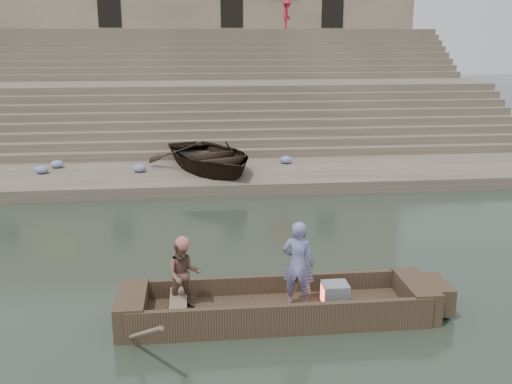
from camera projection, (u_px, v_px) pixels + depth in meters
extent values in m
plane|color=#283326|center=(72.00, 283.00, 11.89)|extent=(120.00, 120.00, 0.00)
cube|color=gray|center=(118.00, 179.00, 19.51)|extent=(32.00, 4.00, 0.40)
cube|color=gray|center=(136.00, 114.00, 26.38)|extent=(32.00, 3.00, 2.80)
cube|color=gray|center=(146.00, 77.00, 32.78)|extent=(32.00, 3.00, 5.20)
cube|color=gray|center=(125.00, 161.00, 21.62)|extent=(32.00, 0.50, 0.70)
cube|color=gray|center=(126.00, 154.00, 22.06)|extent=(32.00, 0.50, 1.00)
cube|color=gray|center=(127.00, 148.00, 22.50)|extent=(32.00, 0.50, 1.30)
cube|color=gray|center=(129.00, 142.00, 22.95)|extent=(32.00, 0.50, 1.60)
cube|color=gray|center=(130.00, 136.00, 23.39)|extent=(32.00, 0.50, 1.90)
cube|color=gray|center=(131.00, 130.00, 23.83)|extent=(32.00, 0.50, 2.20)
cube|color=gray|center=(132.00, 125.00, 24.27)|extent=(32.00, 0.50, 2.50)
cube|color=gray|center=(133.00, 120.00, 24.71)|extent=(32.00, 0.50, 2.80)
cube|color=gray|center=(139.00, 106.00, 28.02)|extent=(32.00, 0.50, 3.10)
cube|color=gray|center=(140.00, 102.00, 28.46)|extent=(32.00, 0.50, 3.40)
cube|color=gray|center=(141.00, 98.00, 28.90)|extent=(32.00, 0.50, 3.70)
cube|color=gray|center=(141.00, 94.00, 29.34)|extent=(32.00, 0.50, 4.00)
cube|color=gray|center=(142.00, 90.00, 29.78)|extent=(32.00, 0.50, 4.30)
cube|color=gray|center=(143.00, 86.00, 30.22)|extent=(32.00, 0.50, 4.60)
cube|color=gray|center=(143.00, 83.00, 30.66)|extent=(32.00, 0.50, 4.90)
cube|color=gray|center=(144.00, 79.00, 31.10)|extent=(32.00, 0.50, 5.20)
cube|color=tan|center=(148.00, 23.00, 35.83)|extent=(32.00, 5.00, 11.20)
cube|color=black|center=(109.00, 4.00, 33.01)|extent=(1.30, 0.18, 2.60)
cube|color=black|center=(232.00, 4.00, 33.74)|extent=(1.30, 0.18, 2.60)
cube|color=black|center=(332.00, 5.00, 34.37)|extent=(1.30, 0.18, 2.60)
cube|color=brown|center=(277.00, 313.00, 10.37)|extent=(5.00, 1.30, 0.22)
cube|color=brown|center=(283.00, 320.00, 9.73)|extent=(5.20, 0.12, 0.56)
cube|color=brown|center=(273.00, 289.00, 10.92)|extent=(5.20, 0.12, 0.56)
cube|color=brown|center=(132.00, 310.00, 10.05)|extent=(0.50, 1.30, 0.60)
cube|color=brown|center=(415.00, 296.00, 10.59)|extent=(0.50, 1.30, 0.60)
cube|color=brown|center=(436.00, 294.00, 10.63)|extent=(0.35, 0.90, 0.50)
cube|color=#937A5B|center=(178.00, 302.00, 10.11)|extent=(0.30, 1.20, 0.08)
cylinder|color=#937A5B|center=(136.00, 335.00, 9.21)|extent=(1.03, 2.10, 1.36)
sphere|color=#CB6664|center=(182.00, 244.00, 10.00)|extent=(0.26, 0.26, 0.26)
imported|color=navy|center=(298.00, 264.00, 10.20)|extent=(0.67, 0.55, 1.58)
imported|color=#236B4D|center=(184.00, 275.00, 10.15)|extent=(0.65, 0.53, 1.27)
cube|color=gray|center=(335.00, 294.00, 10.40)|extent=(0.46, 0.42, 0.40)
cube|color=#E5593F|center=(323.00, 294.00, 10.38)|extent=(0.04, 0.34, 0.32)
imported|color=#2D2116|center=(210.00, 156.00, 19.81)|extent=(4.93, 5.67, 0.98)
imported|color=red|center=(287.00, 15.00, 32.36)|extent=(0.91, 1.16, 1.57)
ellipsoid|color=#3F5999|center=(57.00, 164.00, 20.29)|extent=(0.44, 0.44, 0.26)
ellipsoid|color=#3F5999|center=(42.00, 170.00, 19.46)|extent=(0.44, 0.44, 0.26)
ellipsoid|color=#3F5999|center=(286.00, 160.00, 20.99)|extent=(0.44, 0.44, 0.26)
ellipsoid|color=#3F5999|center=(140.00, 168.00, 19.68)|extent=(0.44, 0.44, 0.26)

